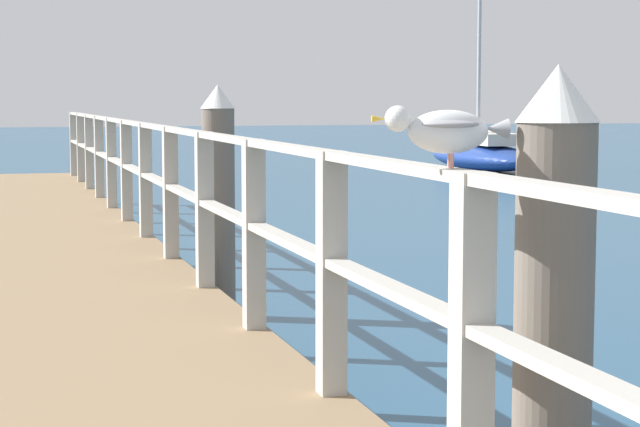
{
  "coord_description": "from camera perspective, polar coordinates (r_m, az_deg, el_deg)",
  "views": [
    {
      "loc": [
        -0.34,
        0.54,
        1.88
      ],
      "look_at": [
        2.12,
        9.06,
        1.0
      ],
      "focal_mm": 65.18,
      "sensor_mm": 36.0,
      "label": 1
    }
  ],
  "objects": [
    {
      "name": "seagull_foreground",
      "position": [
        4.0,
        6.19,
        4.14
      ],
      "size": [
        0.48,
        0.21,
        0.21
      ],
      "rotation": [
        0.0,
        0.0,
        1.4
      ],
      "color": "white",
      "rests_on": "pier_railing"
    },
    {
      "name": "dock_piling_near",
      "position": [
        4.2,
        11.37,
        -6.44
      ],
      "size": [
        0.29,
        0.29,
        2.0
      ],
      "color": "#6B6056",
      "rests_on": "ground_plane"
    },
    {
      "name": "dock_piling_far",
      "position": [
        9.94,
        -5.0,
        0.61
      ],
      "size": [
        0.29,
        0.29,
        2.0
      ],
      "color": "#6B6056",
      "rests_on": "ground_plane"
    },
    {
      "name": "boat_2",
      "position": [
        30.86,
        7.98,
        2.9
      ],
      "size": [
        2.03,
        5.59,
        7.75
      ],
      "rotation": [
        0.0,
        0.0,
        -0.03
      ],
      "color": "navy",
      "rests_on": "ground_plane"
    },
    {
      "name": "pier_railing",
      "position": [
        10.86,
        -8.01,
        2.02
      ],
      "size": [
        0.12,
        21.06,
        1.13
      ],
      "color": "#B2ADA3",
      "rests_on": "pier_deck"
    },
    {
      "name": "pier_deck",
      "position": [
        10.85,
        -14.15,
        -3.13
      ],
      "size": [
        2.53,
        22.54,
        0.51
      ],
      "primitive_type": "cube",
      "color": "#846B4C",
      "rests_on": "ground_plane"
    }
  ]
}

